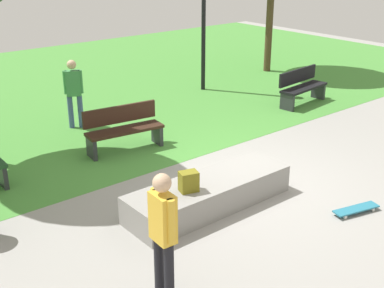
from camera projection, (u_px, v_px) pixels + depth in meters
name	position (u px, v px, depth m)	size (l,w,h in m)	color
ground_plane	(242.00, 182.00, 9.12)	(28.00, 28.00, 0.00)	gray
grass_lawn	(55.00, 91.00, 14.65)	(26.60, 12.63, 0.01)	#478C38
concrete_ledge	(209.00, 193.00, 8.21)	(2.88, 0.88, 0.46)	gray
backpack_on_ledge	(189.00, 181.00, 7.73)	(0.28, 0.20, 0.32)	olive
skater_performing_trick	(163.00, 228.00, 5.83)	(0.22, 0.43, 1.65)	black
skateboard_by_ledge	(356.00, 209.00, 8.08)	(0.82, 0.39, 0.08)	teal
park_bench_near_lamppost	(302.00, 86.00, 13.35)	(1.64, 0.64, 0.91)	black
park_bench_near_path	(123.00, 128.00, 10.37)	(1.65, 0.67, 0.91)	#331E14
pedestrian_with_backpack	(74.00, 88.00, 11.48)	(0.42, 0.44, 1.58)	#3F5184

